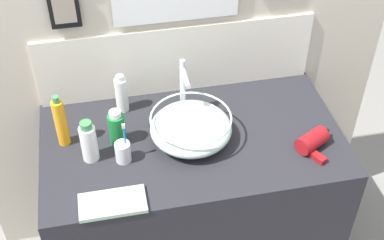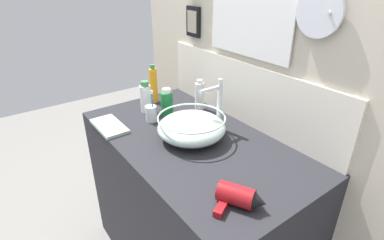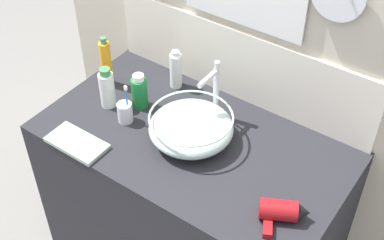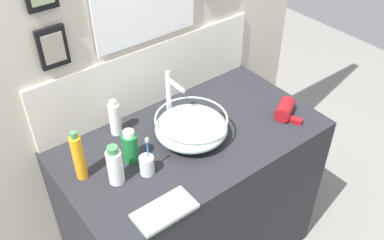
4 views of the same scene
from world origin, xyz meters
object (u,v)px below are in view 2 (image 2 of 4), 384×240
Objects in this scene: faucet at (217,101)px; soap_dispenser at (153,85)px; lotion_bottle at (167,103)px; hand_towel at (109,126)px; toothbrush_cup at (151,113)px; glass_bowl_sink at (191,127)px; shampoo_bottle at (199,96)px; hair_drier at (239,197)px; spray_bottle at (146,98)px.

soap_dispenser is at bearing -171.41° from faucet.
lotion_bottle reaches higher than hand_towel.
toothbrush_cup is (-0.28, -0.22, -0.11)m from faucet.
faucet is at bearing 90.00° from glass_bowl_sink.
shampoo_bottle is at bearing 84.57° from toothbrush_cup.
glass_bowl_sink is 1.82× the size of shampoo_bottle.
glass_bowl_sink is at bearing -8.88° from lotion_bottle.
glass_bowl_sink is 0.51m from soap_dispenser.
faucet is at bearing 51.90° from hand_towel.
hair_drier is 1.02× the size of shampoo_bottle.
glass_bowl_sink is at bearing -44.03° from shampoo_bottle.
shampoo_bottle is at bearing 78.45° from lotion_bottle.
shampoo_bottle is at bearing 32.31° from soap_dispenser.
shampoo_bottle is (-0.25, 0.08, -0.07)m from faucet.
hand_towel is (0.16, -0.36, -0.10)m from soap_dispenser.
soap_dispenser reaches higher than hand_towel.
hair_drier is 0.82m from hand_towel.
faucet reaches higher than hand_towel.
hair_drier is at bearing -27.76° from shampoo_bottle.
glass_bowl_sink is 2.07× the size of lotion_bottle.
shampoo_bottle reaches higher than lotion_bottle.
toothbrush_cup is 0.13m from spray_bottle.
glass_bowl_sink is 1.78× the size of hair_drier.
hand_towel is (-0.34, -0.27, -0.05)m from glass_bowl_sink.
glass_bowl_sink reaches higher than hand_towel.
spray_bottle reaches higher than lotion_bottle.
spray_bottle is at bearing -147.44° from lotion_bottle.
soap_dispenser reaches higher than hair_drier.
hair_drier is 1.16× the size of lotion_bottle.
faucet is 1.70× the size of lotion_bottle.
faucet is at bearing 21.30° from lotion_bottle.
faucet reaches higher than glass_bowl_sink.
glass_bowl_sink is at bearing 39.07° from hand_towel.
spray_bottle reaches higher than toothbrush_cup.
soap_dispenser reaches higher than shampoo_bottle.
hair_drier is 0.77× the size of hand_towel.
glass_bowl_sink reaches higher than hair_drier.
soap_dispenser is at bearing 132.48° from spray_bottle.
glass_bowl_sink is at bearing -9.35° from soap_dispenser.
soap_dispenser reaches higher than spray_bottle.
toothbrush_cup is at bearing -16.37° from spray_bottle.
glass_bowl_sink is 0.49m from hair_drier.
spray_bottle is (-0.12, 0.04, 0.04)m from toothbrush_cup.
hand_towel is at bearing -66.08° from soap_dispenser.
soap_dispenser is (-0.50, 0.08, 0.05)m from glass_bowl_sink.
toothbrush_cup reaches higher than hand_towel.
shampoo_bottle is 0.76× the size of soap_dispenser.
lotion_bottle is 0.20m from shampoo_bottle.
toothbrush_cup is at bearing 174.25° from hair_drier.
spray_bottle is at bearing 172.71° from hair_drier.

